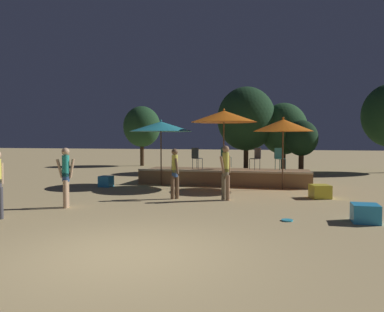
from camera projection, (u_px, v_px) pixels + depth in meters
The scene contains 20 objects.
ground_plane at pixel (124, 255), 6.31m from camera, with size 120.00×120.00×0.00m, color tan.
wooden_deck at pixel (225, 177), 16.33m from camera, with size 7.15×2.47×0.67m.
patio_umbrella_0 at pixel (161, 127), 15.56m from camera, with size 2.62×2.62×2.75m.
patio_umbrella_1 at pixel (283, 125), 14.30m from camera, with size 2.27×2.27×2.78m.
patio_umbrella_2 at pixel (224, 116), 14.88m from camera, with size 2.64×2.64×3.15m.
cube_seat_0 at pixel (106, 181), 15.19m from camera, with size 0.50×0.50×0.44m.
cube_seat_1 at pixel (320, 192), 12.27m from camera, with size 0.72×0.72×0.44m.
cube_seat_2 at pixel (365, 213), 8.71m from camera, with size 0.60×0.60×0.43m.
person_0 at pixel (175, 172), 12.11m from camera, with size 0.39×0.42×1.63m.
person_3 at pixel (66, 175), 10.58m from camera, with size 0.51×0.29×1.70m.
person_4 at pixel (226, 171), 11.84m from camera, with size 0.32×0.48×1.74m.
bistro_chair_0 at pixel (256, 156), 15.68m from camera, with size 0.48×0.48×0.90m.
bistro_chair_1 at pixel (279, 156), 15.65m from camera, with size 0.48×0.48×0.90m.
bistro_chair_2 at pixel (196, 156), 15.89m from camera, with size 0.45×0.45×0.90m.
bistro_chair_3 at pixel (225, 155), 16.82m from camera, with size 0.46×0.46×0.90m.
frisbee_disc at pixel (287, 220), 8.89m from camera, with size 0.27×0.27×0.03m.
background_tree_0 at pixel (142, 127), 26.83m from camera, with size 2.65×2.65×4.28m.
background_tree_2 at pixel (301, 138), 20.53m from camera, with size 1.79×1.79×2.97m.
background_tree_3 at pixel (246, 119), 21.83m from camera, with size 3.38×3.38×4.98m.
background_tree_4 at pixel (283, 129), 21.77m from camera, with size 2.73×2.73×4.03m.
Camera 1 is at (2.58, -5.78, 1.96)m, focal length 35.00 mm.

